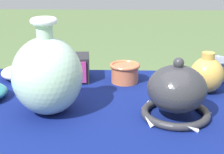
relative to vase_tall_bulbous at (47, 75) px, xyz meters
The scene contains 8 objects.
display_table 0.26m from the vase_tall_bulbous, 24.26° to the left, with size 1.07×0.63×0.72m.
vase_tall_bulbous is the anchor object (origin of this frame).
vase_dome_bell 0.36m from the vase_tall_bulbous, ahead, with size 0.20×0.21×0.18m.
mosaic_tile_box 0.29m from the vase_tall_bulbous, 87.80° to the left, with size 0.16×0.12×0.09m.
cup_wide_slate 0.63m from the vase_tall_bulbous, 29.37° to the left, with size 0.10×0.10×0.08m.
bowl_shallow_ivory 0.34m from the vase_tall_bulbous, 121.25° to the left, with size 0.13×0.13×0.05m, color white.
cup_wide_terracotta 0.35m from the vase_tall_bulbous, 50.40° to the left, with size 0.11×0.11×0.07m.
jar_round_ochre 0.52m from the vase_tall_bulbous, 19.98° to the left, with size 0.11×0.11×0.14m.
Camera 1 is at (0.06, -0.99, 1.14)m, focal length 55.00 mm.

